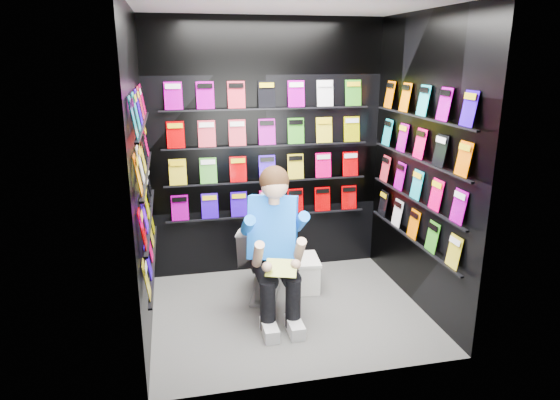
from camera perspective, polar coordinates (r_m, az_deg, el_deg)
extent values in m
plane|color=#565654|center=(4.62, 0.99, -12.63)|extent=(2.40, 2.40, 0.00)
plane|color=white|center=(4.06, 1.18, 21.44)|extent=(2.40, 2.40, 0.00)
cube|color=black|center=(5.11, -1.55, 5.74)|extent=(2.40, 0.04, 2.60)
cube|color=black|center=(3.22, 5.22, -0.64)|extent=(2.40, 0.04, 2.60)
cube|color=black|center=(4.05, -15.68, 2.33)|extent=(0.04, 2.00, 2.60)
cube|color=black|center=(4.58, 15.87, 3.88)|extent=(0.04, 2.00, 2.60)
imported|color=white|center=(4.80, -1.77, -6.63)|extent=(0.64, 0.85, 0.73)
cube|color=white|center=(5.00, 3.04, -8.45)|extent=(0.25, 0.40, 0.29)
cube|color=white|center=(4.94, 3.06, -6.79)|extent=(0.27, 0.42, 0.03)
cube|color=green|center=(4.06, 0.15, -7.78)|extent=(0.28, 0.22, 0.11)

